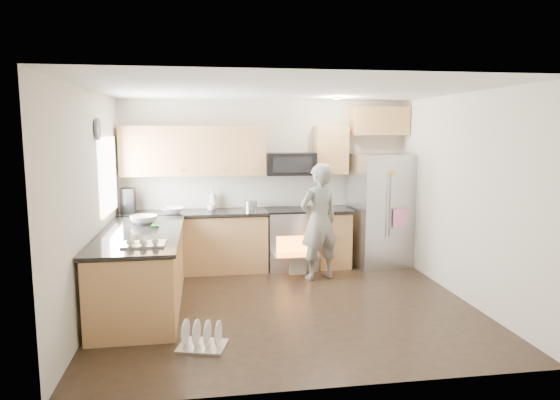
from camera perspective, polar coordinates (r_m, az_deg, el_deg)
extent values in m
plane|color=black|center=(6.26, 0.83, -11.98)|extent=(4.50, 4.50, 0.00)
cube|color=beige|center=(7.91, -1.56, 1.91)|extent=(4.50, 0.04, 2.60)
cube|color=beige|center=(4.02, 5.64, -4.12)|extent=(4.50, 0.04, 2.60)
cube|color=beige|center=(6.00, -20.84, -0.58)|extent=(0.04, 4.00, 2.60)
cube|color=beige|center=(6.70, 20.20, 0.30)|extent=(0.04, 4.00, 2.60)
cube|color=white|center=(5.90, 0.89, 12.47)|extent=(4.50, 4.00, 0.04)
cube|color=white|center=(6.94, -19.08, 2.69)|extent=(0.04, 1.00, 1.00)
cylinder|color=#F4DDC3|center=(7.17, 6.63, 11.51)|extent=(0.14, 0.14, 0.02)
cylinder|color=#474754|center=(6.37, -20.12, 7.61)|extent=(0.03, 0.26, 0.26)
cube|color=tan|center=(7.70, -9.62, -4.91)|extent=(2.15, 0.60, 0.87)
cube|color=black|center=(7.60, -9.71, -1.47)|extent=(2.19, 0.64, 0.04)
cube|color=tan|center=(7.95, 5.93, -4.43)|extent=(0.50, 0.60, 0.87)
cube|color=black|center=(7.85, 6.00, -1.09)|extent=(0.54, 0.64, 0.04)
cube|color=tan|center=(7.65, -9.82, 5.56)|extent=(2.16, 0.33, 0.74)
cube|color=tan|center=(7.90, 5.83, 5.71)|extent=(0.50, 0.33, 0.74)
cube|color=tan|center=(8.12, 11.27, 8.84)|extent=(0.90, 0.33, 0.44)
imported|color=silver|center=(7.53, -12.18, -1.14)|extent=(0.34, 0.34, 0.08)
imported|color=white|center=(7.78, -7.65, 0.09)|extent=(0.12, 0.12, 0.31)
imported|color=white|center=(7.61, -7.84, -0.86)|extent=(0.13, 0.13, 0.11)
cylinder|color=#B7B7BC|center=(7.69, -3.37, -0.58)|extent=(0.20, 0.20, 0.14)
cube|color=black|center=(7.64, -16.99, -0.10)|extent=(0.20, 0.24, 0.37)
cylinder|color=#B7B7BC|center=(7.78, 5.43, -0.72)|extent=(0.10, 0.10, 0.08)
cube|color=tan|center=(6.34, -15.51, -7.91)|extent=(0.90, 2.30, 0.87)
cube|color=black|center=(6.23, -15.68, -3.75)|extent=(0.96, 2.36, 0.04)
imported|color=silver|center=(6.75, -15.30, -2.19)|extent=(0.35, 0.35, 0.11)
cube|color=green|center=(6.47, -14.09, -2.93)|extent=(0.09, 0.07, 0.03)
cube|color=#B7B7BC|center=(5.51, -15.30, -4.53)|extent=(0.45, 0.34, 0.09)
cube|color=#B7B7BC|center=(7.79, 1.32, -4.53)|extent=(0.76, 0.62, 0.90)
cube|color=black|center=(7.70, 1.33, -1.15)|extent=(0.76, 0.60, 0.03)
cube|color=orange|center=(7.50, 1.74, -5.42)|extent=(0.56, 0.02, 0.34)
cube|color=#B7B7BC|center=(7.36, 1.98, -6.36)|extent=(0.70, 0.34, 0.03)
cube|color=white|center=(7.35, 2.04, -7.47)|extent=(0.24, 0.03, 0.28)
cube|color=black|center=(7.74, 1.19, 4.15)|extent=(0.76, 0.40, 0.34)
cube|color=#B7B7BC|center=(8.04, 11.39, -1.14)|extent=(0.97, 0.81, 1.77)
cylinder|color=#B7B7BC|center=(7.69, 12.09, -0.63)|extent=(0.02, 0.02, 0.96)
cylinder|color=#B7B7BC|center=(7.71, 12.49, -0.62)|extent=(0.02, 0.02, 0.96)
cube|color=#FF93CD|center=(7.81, 13.56, -1.98)|extent=(0.23, 0.05, 0.29)
cube|color=#828FD0|center=(7.61, 11.13, 1.50)|extent=(0.17, 0.04, 0.21)
imported|color=gray|center=(7.18, 4.48, -2.46)|extent=(0.71, 0.59, 1.68)
cube|color=#B7B7BC|center=(5.21, -8.88, -16.18)|extent=(0.54, 0.48, 0.03)
cylinder|color=white|center=(5.20, -10.74, -14.57)|extent=(0.08, 0.25, 0.26)
cylinder|color=white|center=(5.17, -9.53, -14.68)|extent=(0.08, 0.25, 0.26)
cylinder|color=white|center=(5.14, -8.30, -14.78)|extent=(0.08, 0.25, 0.26)
cylinder|color=white|center=(5.12, -7.06, -14.88)|extent=(0.08, 0.25, 0.26)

